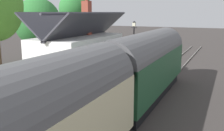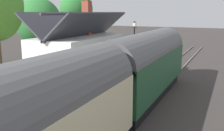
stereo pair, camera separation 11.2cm
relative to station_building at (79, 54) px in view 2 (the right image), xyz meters
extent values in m
plane|color=#383330|center=(1.78, -4.06, -2.57)|extent=(160.00, 160.00, 0.00)
cube|color=#A39B8C|center=(1.78, -0.41, -2.09)|extent=(32.00, 5.30, 0.95)
cube|color=beige|center=(1.78, -2.88, -1.61)|extent=(32.00, 0.36, 0.02)
cube|color=gray|center=(1.78, -5.68, -2.50)|extent=(52.00, 0.08, 0.14)
cube|color=gray|center=(1.78, -4.24, -2.50)|extent=(52.00, 0.08, 0.14)
cube|color=black|center=(0.26, -4.96, -2.22)|extent=(10.11, 2.29, 0.70)
cube|color=#1E4C2D|center=(0.26, -4.96, -0.72)|extent=(10.99, 2.70, 2.30)
cylinder|color=#515154|center=(0.26, -4.96, 0.43)|extent=(10.99, 2.65, 2.65)
cube|color=black|center=(0.26, -3.60, -0.43)|extent=(9.34, 0.03, 0.80)
cylinder|color=black|center=(3.55, -4.96, -2.22)|extent=(0.70, 2.16, 0.70)
cylinder|color=black|center=(-3.04, -4.96, -2.22)|extent=(0.70, 2.16, 0.70)
cube|color=black|center=(5.77, -4.96, -0.31)|extent=(0.04, 2.16, 0.90)
cylinder|color=#F2EDCC|center=(5.79, -4.96, -1.29)|extent=(0.06, 0.24, 0.24)
cube|color=red|center=(5.83, -4.96, -1.75)|extent=(0.16, 2.56, 0.24)
cylinder|color=#515154|center=(-10.71, -4.96, 0.43)|extent=(9.93, 2.65, 2.65)
cube|color=white|center=(-0.01, 0.00, -0.14)|extent=(7.38, 3.68, 2.95)
cube|color=#38383F|center=(-0.01, -0.91, 2.11)|extent=(7.88, 2.09, 1.80)
cube|color=#38383F|center=(-0.01, 0.92, 2.11)|extent=(7.88, 2.09, 1.80)
cylinder|color=#38383F|center=(-0.01, 0.00, 2.89)|extent=(7.88, 0.16, 0.16)
cube|color=brown|center=(1.19, 0.00, 2.57)|extent=(0.56, 0.56, 2.48)
cube|color=teal|center=(-0.97, -1.85, -0.57)|extent=(0.90, 0.06, 2.10)
cube|color=teal|center=(-2.37, -1.85, 0.08)|extent=(0.80, 0.05, 1.10)
cube|color=teal|center=(0.43, -1.85, 0.08)|extent=(0.80, 0.05, 1.10)
cube|color=brown|center=(10.09, -1.65, -1.17)|extent=(1.41, 0.45, 0.06)
cube|color=brown|center=(10.08, -1.83, -0.94)|extent=(1.40, 0.16, 0.40)
cube|color=black|center=(9.53, -1.63, -1.40)|extent=(0.07, 0.36, 0.44)
cube|color=black|center=(10.65, -1.68, -1.40)|extent=(0.07, 0.36, 0.44)
cube|color=brown|center=(-8.46, -1.43, -1.17)|extent=(1.41, 0.42, 0.06)
cube|color=brown|center=(-8.46, -1.61, -0.94)|extent=(1.40, 0.13, 0.40)
cube|color=black|center=(-7.90, -1.42, -1.40)|extent=(0.07, 0.36, 0.44)
cube|color=teal|center=(6.25, -0.19, -1.45)|extent=(1.00, 0.32, 0.35)
ellipsoid|color=#4C8C2D|center=(6.25, -0.19, -1.16)|extent=(0.90, 0.29, 0.29)
cone|color=black|center=(10.56, 1.62, -1.41)|extent=(0.36, 0.36, 0.41)
cylinder|color=black|center=(10.56, 1.62, -1.59)|extent=(0.20, 0.20, 0.06)
ellipsoid|color=#3D8438|center=(10.56, 1.62, -1.08)|extent=(0.36, 0.36, 0.34)
cone|color=#E0324F|center=(10.56, 1.62, -0.96)|extent=(0.09, 0.09, 0.14)
cylinder|color=#9E5138|center=(12.11, 0.50, -1.41)|extent=(0.45, 0.45, 0.42)
ellipsoid|color=#3D8438|center=(12.11, 0.50, -1.03)|extent=(0.51, 0.51, 0.57)
cone|color=#CB1F5A|center=(12.11, 0.50, -0.85)|extent=(0.11, 0.11, 0.20)
cylinder|color=gray|center=(-5.34, 0.78, -1.48)|extent=(0.50, 0.50, 0.29)
ellipsoid|color=#4C8C2D|center=(-5.34, 0.78, -1.10)|extent=(0.65, 0.65, 0.76)
cone|color=#EE394F|center=(-5.34, 0.78, -0.88)|extent=(0.12, 0.12, 0.26)
cylinder|color=black|center=(5.22, -2.28, 0.11)|extent=(0.10, 0.10, 3.46)
cylinder|color=black|center=(5.22, -2.28, 1.69)|extent=(0.05, 0.50, 0.05)
cube|color=beige|center=(5.22, -2.28, 1.98)|extent=(0.24, 0.24, 0.32)
cone|color=black|center=(5.22, -2.28, 2.20)|extent=(0.32, 0.32, 0.14)
cylinder|color=black|center=(5.90, -2.16, -1.07)|extent=(0.06, 0.06, 1.10)
cylinder|color=black|center=(6.50, -2.16, -1.07)|extent=(0.06, 0.06, 1.10)
cube|color=maroon|center=(6.20, -2.16, -0.30)|extent=(0.90, 0.06, 0.44)
cube|color=black|center=(6.20, -2.16, -0.30)|extent=(0.96, 0.03, 0.50)
cylinder|color=#4C3828|center=(6.52, 9.31, -1.25)|extent=(0.35, 0.35, 2.64)
ellipsoid|color=#2D7233|center=(6.52, 9.31, 1.91)|extent=(4.93, 5.06, 5.25)
cylinder|color=#4C3828|center=(13.86, 9.16, -0.37)|extent=(0.38, 0.38, 4.40)
ellipsoid|color=#2D7233|center=(13.86, 9.16, 3.42)|extent=(4.81, 4.16, 4.53)
cylinder|color=#4C3828|center=(-2.51, 5.21, -0.42)|extent=(0.29, 0.29, 4.29)
camera|label=1|loc=(-15.51, -9.82, 3.01)|focal=40.85mm
camera|label=2|loc=(-15.46, -9.92, 3.01)|focal=40.85mm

